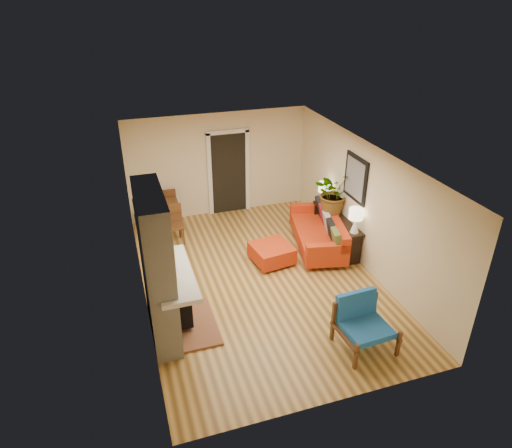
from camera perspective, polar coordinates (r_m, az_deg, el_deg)
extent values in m
plane|color=tan|center=(9.29, 0.38, -6.84)|extent=(6.50, 6.50, 0.00)
plane|color=white|center=(8.10, 0.44, 8.48)|extent=(6.50, 6.50, 0.00)
plane|color=beige|center=(11.49, -4.73, 7.41)|extent=(4.50, 0.00, 4.50)
plane|color=beige|center=(6.14, 10.25, -13.12)|extent=(4.50, 0.00, 4.50)
plane|color=beige|center=(8.28, -14.55, -1.93)|extent=(0.00, 6.50, 6.50)
plane|color=beige|center=(9.50, 13.41, 2.21)|extent=(0.00, 6.50, 6.50)
cube|color=black|center=(11.61, -3.45, 6.35)|extent=(0.88, 0.06, 2.10)
cube|color=white|center=(11.50, -5.80, 6.03)|extent=(0.10, 0.08, 2.18)
cube|color=white|center=(11.72, -1.10, 6.61)|extent=(0.10, 0.08, 2.18)
cube|color=white|center=(11.25, -3.59, 11.46)|extent=(1.08, 0.08, 0.10)
cube|color=black|center=(9.62, 12.36, 5.59)|extent=(0.04, 0.85, 0.95)
cube|color=slate|center=(9.61, 12.23, 5.58)|extent=(0.01, 0.70, 0.80)
cube|color=black|center=(8.53, -14.59, -0.08)|extent=(0.06, 0.95, 0.02)
cube|color=black|center=(8.40, -14.83, 1.73)|extent=(0.06, 0.95, 0.02)
cube|color=white|center=(7.14, -12.71, -1.56)|extent=(0.42, 1.50, 1.48)
cube|color=white|center=(7.84, -11.73, -9.88)|extent=(0.42, 1.50, 1.12)
cube|color=white|center=(7.54, -10.25, -6.20)|extent=(0.60, 1.68, 0.08)
cube|color=black|center=(7.92, -10.09, -10.27)|extent=(0.03, 0.72, 0.78)
cube|color=brown|center=(8.22, -7.77, -12.30)|extent=(0.75, 1.30, 0.04)
cube|color=black|center=(8.00, -9.20, -10.76)|extent=(0.30, 0.36, 0.48)
cylinder|color=black|center=(7.74, -9.45, -8.20)|extent=(0.10, 0.10, 0.40)
cube|color=gold|center=(7.21, -10.86, -2.07)|extent=(0.04, 0.95, 0.95)
cube|color=silver|center=(7.21, -10.70, -2.04)|extent=(0.01, 0.82, 0.82)
cylinder|color=silver|center=(9.60, 6.69, -5.43)|extent=(0.05, 0.05, 0.10)
cylinder|color=silver|center=(9.76, 10.76, -5.16)|extent=(0.05, 0.05, 0.10)
cylinder|color=silver|center=(11.19, 4.80, -0.21)|extent=(0.05, 0.05, 0.10)
cylinder|color=silver|center=(11.32, 8.32, -0.05)|extent=(0.05, 0.05, 0.10)
cube|color=red|center=(10.35, 7.64, -1.55)|extent=(1.34, 2.26, 0.30)
cube|color=red|center=(10.28, 9.67, 0.14)|extent=(0.66, 2.11, 0.35)
cube|color=red|center=(9.41, 8.98, -3.08)|extent=(0.92, 0.37, 0.20)
cube|color=red|center=(11.07, 6.67, 2.02)|extent=(0.92, 0.37, 0.20)
cube|color=#58652B|center=(9.54, 10.04, -1.89)|extent=(0.28, 0.44, 0.42)
cube|color=black|center=(9.88, 9.47, -0.74)|extent=(0.28, 0.44, 0.42)
cube|color=#AFB0AA|center=(10.22, 8.93, 0.33)|extent=(0.28, 0.44, 0.42)
cube|color=maroon|center=(10.53, 8.49, 1.21)|extent=(0.28, 0.44, 0.42)
cube|color=black|center=(10.88, 8.01, 2.15)|extent=(0.28, 0.44, 0.42)
cylinder|color=silver|center=(9.44, 1.16, -6.01)|extent=(0.04, 0.04, 0.06)
cylinder|color=silver|center=(9.70, 4.54, -5.06)|extent=(0.04, 0.04, 0.06)
cylinder|color=silver|center=(9.92, -0.56, -4.17)|extent=(0.04, 0.04, 0.06)
cylinder|color=silver|center=(10.17, 2.71, -3.31)|extent=(0.04, 0.04, 0.06)
cube|color=red|center=(9.70, 1.98, -3.61)|extent=(0.90, 0.90, 0.34)
cube|color=brown|center=(7.56, 10.98, -13.76)|extent=(0.10, 0.81, 0.05)
cube|color=brown|center=(7.40, 12.39, -15.91)|extent=(0.06, 0.06, 0.48)
cube|color=brown|center=(7.75, 9.63, -11.88)|extent=(0.06, 0.06, 0.76)
cube|color=brown|center=(7.93, 15.90, -12.13)|extent=(0.10, 0.81, 0.05)
cube|color=brown|center=(7.78, 17.38, -14.11)|extent=(0.06, 0.06, 0.48)
cube|color=brown|center=(8.12, 14.47, -10.39)|extent=(0.06, 0.06, 0.76)
cube|color=#2288CD|center=(7.70, 13.56, -12.57)|extent=(0.75, 0.71, 0.11)
cube|color=#2288CD|center=(7.74, 12.44, -9.70)|extent=(0.72, 0.22, 0.45)
cube|color=brown|center=(10.91, -11.44, 2.40)|extent=(0.68, 0.96, 0.04)
cylinder|color=brown|center=(10.69, -12.40, -0.44)|extent=(0.04, 0.04, 0.69)
cylinder|color=brown|center=(10.73, -9.58, -0.05)|extent=(0.04, 0.04, 0.69)
cylinder|color=brown|center=(11.42, -12.85, 1.41)|extent=(0.04, 0.04, 0.69)
cylinder|color=brown|center=(11.46, -10.20, 1.78)|extent=(0.04, 0.04, 0.69)
cube|color=brown|center=(10.49, -10.11, -0.24)|extent=(0.41, 0.41, 0.04)
cube|color=brown|center=(10.55, -10.36, 1.37)|extent=(0.40, 0.04, 0.44)
cylinder|color=brown|center=(10.44, -10.76, -1.82)|extent=(0.03, 0.03, 0.42)
cylinder|color=brown|center=(10.47, -9.01, -1.57)|extent=(0.03, 0.03, 0.42)
cylinder|color=brown|center=(10.72, -10.99, -1.00)|extent=(0.03, 0.03, 0.42)
cylinder|color=brown|center=(10.75, -9.28, -0.76)|extent=(0.03, 0.03, 0.42)
cube|color=brown|center=(11.60, -10.99, 2.51)|extent=(0.41, 0.41, 0.04)
cube|color=brown|center=(11.33, -10.97, 3.21)|extent=(0.40, 0.04, 0.44)
cylinder|color=brown|center=(11.53, -11.58, 1.09)|extent=(0.03, 0.03, 0.42)
cylinder|color=brown|center=(11.56, -9.99, 1.31)|extent=(0.03, 0.03, 0.42)
cylinder|color=brown|center=(11.83, -11.77, 1.76)|extent=(0.03, 0.03, 0.42)
cylinder|color=brown|center=(11.85, -10.22, 1.97)|extent=(0.03, 0.03, 0.42)
cube|color=black|center=(10.25, 10.11, 0.79)|extent=(0.34, 1.85, 0.05)
cube|color=black|center=(9.78, 12.19, -3.25)|extent=(0.30, 0.04, 0.68)
cube|color=black|center=(11.09, 7.98, 1.02)|extent=(0.30, 0.04, 0.68)
cone|color=white|center=(9.59, 12.24, -0.23)|extent=(0.18, 0.18, 0.30)
cylinder|color=white|center=(9.51, 12.34, 0.72)|extent=(0.03, 0.03, 0.06)
cylinder|color=#FFEABF|center=(9.47, 12.40, 1.26)|extent=(0.30, 0.30, 0.22)
cone|color=white|center=(10.74, 8.50, 3.23)|extent=(0.18, 0.18, 0.30)
cylinder|color=white|center=(10.66, 8.57, 4.11)|extent=(0.03, 0.03, 0.06)
cylinder|color=#FFEABF|center=(10.62, 8.61, 4.60)|extent=(0.30, 0.30, 0.22)
imported|color=#1E5919|center=(10.23, 9.68, 3.95)|extent=(1.08, 1.01, 0.98)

